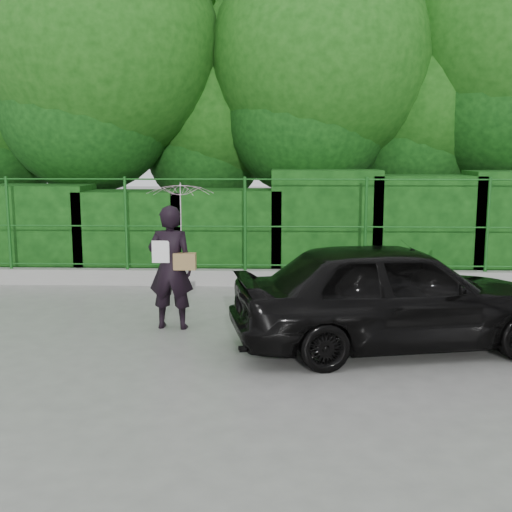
{
  "coord_description": "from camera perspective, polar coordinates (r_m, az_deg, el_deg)",
  "views": [
    {
      "loc": [
        1.04,
        -7.7,
        2.57
      ],
      "look_at": [
        0.72,
        1.3,
        1.1
      ],
      "focal_mm": 45.0,
      "sensor_mm": 36.0,
      "label": 1
    }
  ],
  "objects": [
    {
      "name": "ground",
      "position": [
        8.19,
        -5.45,
        -9.07
      ],
      "size": [
        80.0,
        80.0,
        0.0
      ],
      "primitive_type": "plane",
      "color": "gray"
    },
    {
      "name": "kerb",
      "position": [
        12.48,
        -2.8,
        -1.92
      ],
      "size": [
        14.0,
        0.25,
        0.3
      ],
      "primitive_type": "cube",
      "color": "#9E9E99",
      "rests_on": "ground"
    },
    {
      "name": "fence",
      "position": [
        12.31,
        -1.81,
        2.87
      ],
      "size": [
        14.13,
        0.06,
        1.8
      ],
      "color": "#154F17",
      "rests_on": "kerb"
    },
    {
      "name": "hedge",
      "position": [
        13.32,
        -1.2,
        2.45
      ],
      "size": [
        14.2,
        1.2,
        2.21
      ],
      "color": "black",
      "rests_on": "ground"
    },
    {
      "name": "trees",
      "position": [
        15.57,
        2.47,
        16.82
      ],
      "size": [
        17.1,
        6.15,
        8.08
      ],
      "color": "black",
      "rests_on": "ground"
    },
    {
      "name": "woman",
      "position": [
        9.34,
        -7.07,
        1.92
      ],
      "size": [
        0.97,
        0.96,
        2.14
      ],
      "color": "black",
      "rests_on": "ground"
    },
    {
      "name": "car",
      "position": [
        8.58,
        12.24,
        -3.37
      ],
      "size": [
        4.51,
        2.52,
        1.45
      ],
      "primitive_type": "imported",
      "rotation": [
        0.0,
        0.0,
        1.77
      ],
      "color": "black",
      "rests_on": "ground"
    }
  ]
}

